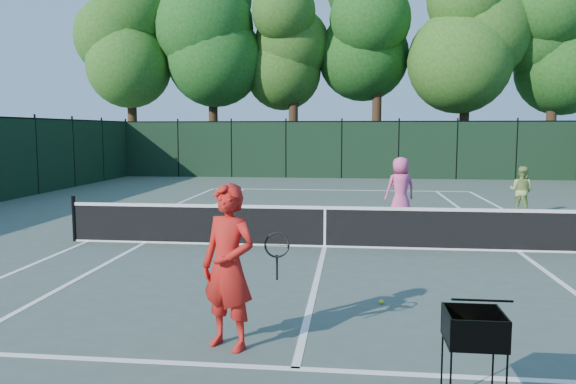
# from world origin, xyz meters

# --- Properties ---
(ground) EXTENTS (90.00, 90.00, 0.00)m
(ground) POSITION_xyz_m (0.00, 0.00, 0.00)
(ground) COLOR #425047
(ground) RESTS_ON ground
(sideline_doubles_left) EXTENTS (0.10, 23.77, 0.01)m
(sideline_doubles_left) POSITION_xyz_m (-5.49, 0.00, 0.00)
(sideline_doubles_left) COLOR white
(sideline_doubles_left) RESTS_ON ground
(sideline_singles_left) EXTENTS (0.10, 23.77, 0.01)m
(sideline_singles_left) POSITION_xyz_m (-4.12, 0.00, 0.00)
(sideline_singles_left) COLOR white
(sideline_singles_left) RESTS_ON ground
(sideline_singles_right) EXTENTS (0.10, 23.77, 0.01)m
(sideline_singles_right) POSITION_xyz_m (4.12, 0.00, 0.00)
(sideline_singles_right) COLOR white
(sideline_singles_right) RESTS_ON ground
(baseline_far) EXTENTS (10.97, 0.10, 0.01)m
(baseline_far) POSITION_xyz_m (0.00, 11.88, 0.00)
(baseline_far) COLOR white
(baseline_far) RESTS_ON ground
(service_line_near) EXTENTS (8.23, 0.10, 0.01)m
(service_line_near) POSITION_xyz_m (0.00, -6.40, 0.00)
(service_line_near) COLOR white
(service_line_near) RESTS_ON ground
(service_line_far) EXTENTS (8.23, 0.10, 0.01)m
(service_line_far) POSITION_xyz_m (0.00, 6.40, 0.00)
(service_line_far) COLOR white
(service_line_far) RESTS_ON ground
(center_service_line) EXTENTS (0.10, 12.80, 0.01)m
(center_service_line) POSITION_xyz_m (0.00, 0.00, 0.00)
(center_service_line) COLOR white
(center_service_line) RESTS_ON ground
(tennis_net) EXTENTS (11.69, 0.09, 1.06)m
(tennis_net) POSITION_xyz_m (0.00, 0.00, 0.48)
(tennis_net) COLOR black
(tennis_net) RESTS_ON ground
(fence_far) EXTENTS (24.00, 0.05, 3.00)m
(fence_far) POSITION_xyz_m (0.00, 18.00, 1.50)
(fence_far) COLOR black
(fence_far) RESTS_ON ground
(tree_0) EXTENTS (6.40, 6.40, 13.14)m
(tree_0) POSITION_xyz_m (-13.00, 21.50, 8.16)
(tree_0) COLOR black
(tree_0) RESTS_ON ground
(tree_1) EXTENTS (6.80, 6.80, 13.98)m
(tree_1) POSITION_xyz_m (-8.00, 22.00, 8.69)
(tree_1) COLOR black
(tree_1) RESTS_ON ground
(tree_2) EXTENTS (6.00, 6.00, 12.40)m
(tree_2) POSITION_xyz_m (-3.00, 21.80, 7.73)
(tree_2) COLOR black
(tree_2) RESTS_ON ground
(tree_3) EXTENTS (7.00, 7.00, 14.45)m
(tree_3) POSITION_xyz_m (2.00, 22.30, 9.01)
(tree_3) COLOR black
(tree_3) RESTS_ON ground
(tree_4) EXTENTS (6.20, 6.20, 12.97)m
(tree_4) POSITION_xyz_m (7.00, 21.60, 8.14)
(tree_4) COLOR black
(tree_4) RESTS_ON ground
(tree_5) EXTENTS (5.80, 5.80, 12.23)m
(tree_5) POSITION_xyz_m (12.00, 22.10, 7.71)
(tree_5) COLOR black
(tree_5) RESTS_ON ground
(coach) EXTENTS (1.13, 0.72, 1.95)m
(coach) POSITION_xyz_m (-0.84, -5.88, 0.98)
(coach) COLOR red
(coach) RESTS_ON ground
(player_pink) EXTENTS (1.03, 0.86, 1.81)m
(player_pink) POSITION_xyz_m (1.96, 4.10, 0.90)
(player_pink) COLOR #DE4E8D
(player_pink) RESTS_ON ground
(player_green) EXTENTS (0.91, 0.87, 1.48)m
(player_green) POSITION_xyz_m (5.70, 5.47, 0.74)
(player_green) COLOR #8EAC56
(player_green) RESTS_ON ground
(ball_hopper) EXTENTS (0.50, 0.50, 0.96)m
(ball_hopper) POSITION_xyz_m (1.68, -7.20, 0.81)
(ball_hopper) COLOR black
(ball_hopper) RESTS_ON ground
(loose_ball_midcourt) EXTENTS (0.07, 0.07, 0.07)m
(loose_ball_midcourt) POSITION_xyz_m (1.04, -3.99, 0.03)
(loose_ball_midcourt) COLOR yellow
(loose_ball_midcourt) RESTS_ON ground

